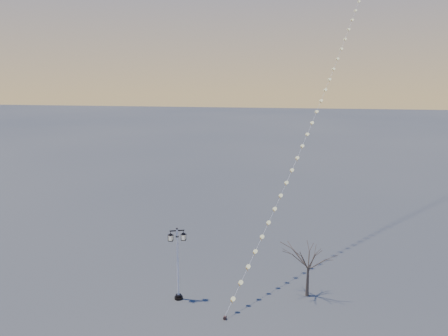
# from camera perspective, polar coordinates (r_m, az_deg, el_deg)

# --- Properties ---
(ground) EXTENTS (300.00, 300.00, 0.00)m
(ground) POSITION_cam_1_polar(r_m,az_deg,el_deg) (27.90, -0.71, -17.44)
(ground) COLOR #424442
(ground) RESTS_ON ground
(street_lamp) EXTENTS (1.14, 0.66, 4.67)m
(street_lamp) POSITION_cam_1_polar(r_m,az_deg,el_deg) (27.70, -5.99, -11.74)
(street_lamp) COLOR black
(street_lamp) RESTS_ON ground
(bare_tree) EXTENTS (2.12, 2.12, 3.52)m
(bare_tree) POSITION_cam_1_polar(r_m,az_deg,el_deg) (28.48, 10.85, -11.51)
(bare_tree) COLOR #473B2E
(bare_tree) RESTS_ON ground
(kite_train) EXTENTS (14.18, 32.77, 31.70)m
(kite_train) POSITION_cam_1_polar(r_m,az_deg,el_deg) (38.85, 14.10, 14.77)
(kite_train) COLOR #301E1A
(kite_train) RESTS_ON ground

